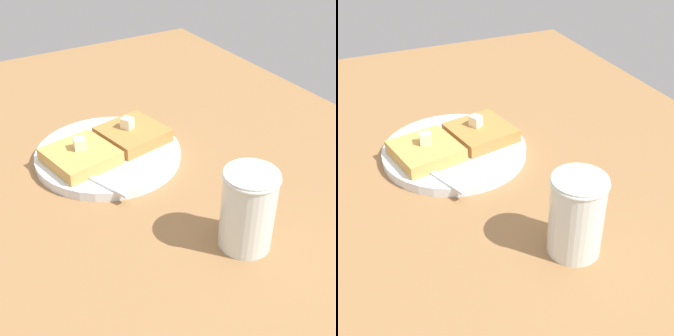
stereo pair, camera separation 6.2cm
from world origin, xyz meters
TOP-DOWN VIEW (x-y plane):
  - table_surface at (0.00, 0.00)cm, footprint 103.13×103.13cm
  - plate at (6.98, 1.59)cm, footprint 22.15×22.15cm
  - toast_slice_left at (2.23, 0.65)cm, footprint 10.64×10.79cm
  - toast_slice_middle at (11.73, 2.54)cm, footprint 10.64×10.79cm
  - butter_pat_primary at (2.48, 1.06)cm, footprint 1.93×1.79cm
  - butter_pat_secondary at (11.17, 3.18)cm, footprint 2.17×2.24cm
  - fork at (1.10, -2.04)cm, footprint 7.00×15.47cm
  - syrup_jar at (13.06, -24.03)cm, footprint 6.56×6.56cm

SIDE VIEW (x-z plane):
  - table_surface at x=0.00cm, z-range 0.00..2.79cm
  - plate at x=6.98cm, z-range 2.90..4.34cm
  - fork at x=1.10cm, z-range 4.23..4.59cm
  - toast_slice_left at x=2.23cm, z-range 4.23..6.20cm
  - toast_slice_middle at x=11.73cm, z-range 4.23..6.20cm
  - butter_pat_primary at x=2.48cm, z-range 6.20..7.92cm
  - butter_pat_secondary at x=11.17cm, z-range 6.20..7.92cm
  - syrup_jar at x=13.06cm, z-range 2.26..12.38cm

